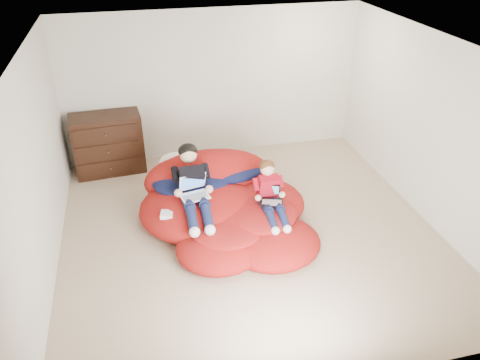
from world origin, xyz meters
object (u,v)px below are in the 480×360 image
object	(u,v)px
beanbag_pile	(224,206)
laptop_white	(194,190)
dresser	(108,144)
older_boy	(193,183)
younger_boy	(270,192)
laptop_black	(270,197)

from	to	relation	value
beanbag_pile	laptop_white	bearing A→B (deg)	-167.00
dresser	older_boy	distance (m)	2.22
dresser	beanbag_pile	xyz separation A→B (m)	(1.54, -1.90, -0.23)
beanbag_pile	younger_boy	bearing A→B (deg)	-32.03
laptop_white	laptop_black	bearing A→B (deg)	-14.75
beanbag_pile	laptop_black	xyz separation A→B (m)	(0.55, -0.35, 0.29)
dresser	older_boy	bearing A→B (deg)	-59.59
older_boy	dresser	bearing A→B (deg)	120.41
beanbag_pile	laptop_white	distance (m)	0.57
older_boy	laptop_white	distance (m)	0.11
dresser	younger_boy	distance (m)	3.07
dresser	older_boy	size ratio (longest dim) A/B	0.93
laptop_white	younger_boy	bearing A→B (deg)	-14.41
older_boy	laptop_white	size ratio (longest dim) A/B	3.04
laptop_white	laptop_black	size ratio (longest dim) A/B	1.07
older_boy	laptop_white	xyz separation A→B (m)	(0.00, -0.09, -0.06)
younger_boy	laptop_white	distance (m)	1.00
beanbag_pile	older_boy	xyz separation A→B (m)	(-0.42, -0.00, 0.43)
younger_boy	laptop_white	xyz separation A→B (m)	(-0.97, 0.25, 0.02)
beanbag_pile	older_boy	distance (m)	0.60
younger_boy	laptop_black	size ratio (longest dim) A/B	2.26
older_boy	younger_boy	world-z (taller)	older_boy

